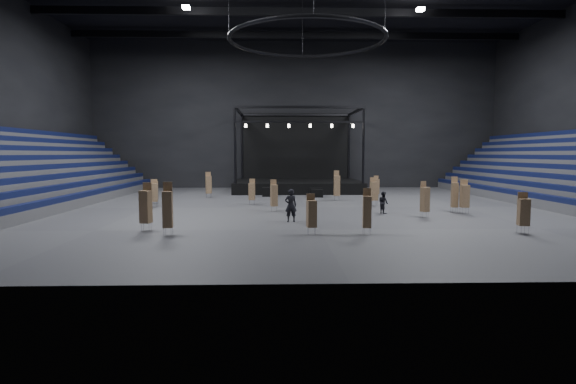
{
  "coord_description": "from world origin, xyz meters",
  "views": [
    {
      "loc": [
        -2.43,
        -35.35,
        4.25
      ],
      "look_at": [
        -1.53,
        -2.0,
        1.4
      ],
      "focal_mm": 28.0,
      "sensor_mm": 36.0,
      "label": 1
    }
  ],
  "objects_px": {
    "chair_stack_15": "(337,185)",
    "man_center": "(291,205)",
    "crew_member": "(383,203)",
    "chair_stack_13": "(465,196)",
    "chair_stack_1": "(252,191)",
    "chair_stack_7": "(274,195)",
    "chair_stack_8": "(146,206)",
    "flight_case_right": "(316,192)",
    "chair_stack_5": "(374,191)",
    "flight_case_left": "(269,192)",
    "chair_stack_0": "(209,184)",
    "chair_stack_9": "(154,192)",
    "chair_stack_11": "(168,208)",
    "chair_stack_10": "(455,194)",
    "stage": "(297,178)",
    "chair_stack_12": "(367,211)",
    "chair_stack_2": "(524,211)",
    "chair_stack_4": "(156,192)",
    "chair_stack_14": "(376,186)",
    "flight_case_mid": "(317,193)",
    "chair_stack_3": "(312,213)",
    "chair_stack_6": "(425,199)"
  },
  "relations": [
    {
      "from": "chair_stack_15",
      "to": "crew_member",
      "type": "relative_size",
      "value": 1.73
    },
    {
      "from": "chair_stack_8",
      "to": "chair_stack_14",
      "type": "bearing_deg",
      "value": 61.44
    },
    {
      "from": "chair_stack_0",
      "to": "chair_stack_10",
      "type": "xyz_separation_m",
      "value": [
        19.43,
        -11.24,
        0.0
      ]
    },
    {
      "from": "chair_stack_7",
      "to": "crew_member",
      "type": "relative_size",
      "value": 1.5
    },
    {
      "from": "chair_stack_15",
      "to": "man_center",
      "type": "bearing_deg",
      "value": -114.66
    },
    {
      "from": "flight_case_left",
      "to": "chair_stack_0",
      "type": "height_order",
      "value": "chair_stack_0"
    },
    {
      "from": "chair_stack_7",
      "to": "chair_stack_15",
      "type": "distance_m",
      "value": 9.56
    },
    {
      "from": "chair_stack_0",
      "to": "chair_stack_15",
      "type": "bearing_deg",
      "value": -28.1
    },
    {
      "from": "chair_stack_13",
      "to": "chair_stack_1",
      "type": "bearing_deg",
      "value": 162.8
    },
    {
      "from": "chair_stack_7",
      "to": "chair_stack_8",
      "type": "relative_size",
      "value": 0.88
    },
    {
      "from": "chair_stack_10",
      "to": "chair_stack_13",
      "type": "distance_m",
      "value": 0.83
    },
    {
      "from": "stage",
      "to": "chair_stack_3",
      "type": "bearing_deg",
      "value": -91.15
    },
    {
      "from": "flight_case_right",
      "to": "chair_stack_5",
      "type": "distance_m",
      "value": 8.86
    },
    {
      "from": "chair_stack_12",
      "to": "chair_stack_15",
      "type": "bearing_deg",
      "value": 93.19
    },
    {
      "from": "flight_case_right",
      "to": "chair_stack_15",
      "type": "relative_size",
      "value": 0.48
    },
    {
      "from": "stage",
      "to": "chair_stack_12",
      "type": "xyz_separation_m",
      "value": [
        2.37,
        -28.23,
        -0.21
      ]
    },
    {
      "from": "chair_stack_1",
      "to": "chair_stack_5",
      "type": "relative_size",
      "value": 0.93
    },
    {
      "from": "chair_stack_13",
      "to": "chair_stack_15",
      "type": "relative_size",
      "value": 0.89
    },
    {
      "from": "chair_stack_4",
      "to": "flight_case_right",
      "type": "bearing_deg",
      "value": 12.68
    },
    {
      "from": "chair_stack_3",
      "to": "chair_stack_6",
      "type": "height_order",
      "value": "chair_stack_6"
    },
    {
      "from": "chair_stack_0",
      "to": "flight_case_right",
      "type": "bearing_deg",
      "value": -10.6
    },
    {
      "from": "flight_case_left",
      "to": "chair_stack_2",
      "type": "distance_m",
      "value": 25.26
    },
    {
      "from": "flight_case_mid",
      "to": "crew_member",
      "type": "relative_size",
      "value": 0.74
    },
    {
      "from": "chair_stack_6",
      "to": "chair_stack_9",
      "type": "bearing_deg",
      "value": 137.55
    },
    {
      "from": "chair_stack_7",
      "to": "chair_stack_9",
      "type": "xyz_separation_m",
      "value": [
        -9.59,
        3.03,
        -0.03
      ]
    },
    {
      "from": "flight_case_left",
      "to": "chair_stack_10",
      "type": "bearing_deg",
      "value": -42.51
    },
    {
      "from": "chair_stack_11",
      "to": "chair_stack_13",
      "type": "xyz_separation_m",
      "value": [
        19.02,
        7.93,
        -0.12
      ]
    },
    {
      "from": "flight_case_right",
      "to": "chair_stack_5",
      "type": "height_order",
      "value": "chair_stack_5"
    },
    {
      "from": "flight_case_left",
      "to": "chair_stack_1",
      "type": "relative_size",
      "value": 0.64
    },
    {
      "from": "chair_stack_4",
      "to": "chair_stack_11",
      "type": "bearing_deg",
      "value": -82.13
    },
    {
      "from": "chair_stack_8",
      "to": "chair_stack_15",
      "type": "xyz_separation_m",
      "value": [
        12.72,
        15.86,
        0.01
      ]
    },
    {
      "from": "chair_stack_9",
      "to": "chair_stack_8",
      "type": "bearing_deg",
      "value": -90.51
    },
    {
      "from": "flight_case_left",
      "to": "chair_stack_15",
      "type": "distance_m",
      "value": 7.37
    },
    {
      "from": "stage",
      "to": "chair_stack_13",
      "type": "bearing_deg",
      "value": -61.66
    },
    {
      "from": "chair_stack_1",
      "to": "chair_stack_8",
      "type": "bearing_deg",
      "value": -104.32
    },
    {
      "from": "chair_stack_1",
      "to": "chair_stack_2",
      "type": "bearing_deg",
      "value": -34.71
    },
    {
      "from": "chair_stack_4",
      "to": "chair_stack_10",
      "type": "xyz_separation_m",
      "value": [
        23.23,
        -6.46,
        0.3
      ]
    },
    {
      "from": "chair_stack_4",
      "to": "chair_stack_8",
      "type": "bearing_deg",
      "value": -86.41
    },
    {
      "from": "chair_stack_12",
      "to": "crew_member",
      "type": "bearing_deg",
      "value": 76.52
    },
    {
      "from": "chair_stack_0",
      "to": "flight_case_left",
      "type": "bearing_deg",
      "value": -3.9
    },
    {
      "from": "flight_case_left",
      "to": "chair_stack_7",
      "type": "xyz_separation_m",
      "value": [
        0.52,
        -11.54,
        0.76
      ]
    },
    {
      "from": "flight_case_left",
      "to": "chair_stack_4",
      "type": "relative_size",
      "value": 0.72
    },
    {
      "from": "flight_case_mid",
      "to": "chair_stack_12",
      "type": "distance_m",
      "value": 20.25
    },
    {
      "from": "man_center",
      "to": "chair_stack_1",
      "type": "bearing_deg",
      "value": -83.64
    },
    {
      "from": "crew_member",
      "to": "chair_stack_9",
      "type": "bearing_deg",
      "value": 55.25
    },
    {
      "from": "chair_stack_3",
      "to": "chair_stack_11",
      "type": "height_order",
      "value": "chair_stack_11"
    },
    {
      "from": "chair_stack_9",
      "to": "chair_stack_11",
      "type": "xyz_separation_m",
      "value": [
        4.08,
        -12.6,
        0.22
      ]
    },
    {
      "from": "flight_case_left",
      "to": "chair_stack_14",
      "type": "distance_m",
      "value": 10.49
    },
    {
      "from": "chair_stack_9",
      "to": "crew_member",
      "type": "height_order",
      "value": "chair_stack_9"
    },
    {
      "from": "chair_stack_2",
      "to": "chair_stack_8",
      "type": "xyz_separation_m",
      "value": [
        -20.36,
        1.39,
        0.2
      ]
    }
  ]
}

